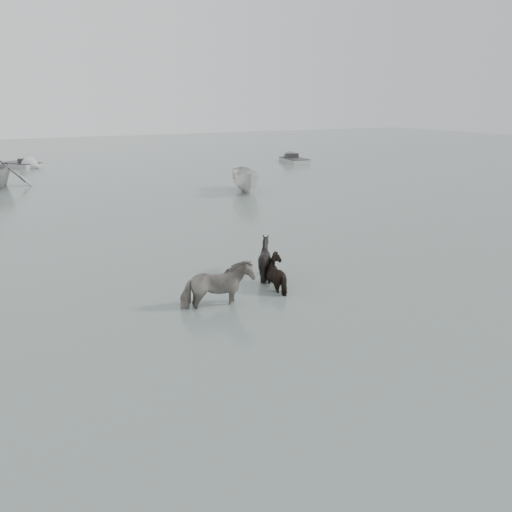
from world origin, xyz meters
name	(u,v)px	position (x,y,z in m)	size (l,w,h in m)	color
ground	(234,301)	(0.00, 0.00, 0.00)	(140.00, 140.00, 0.00)	#4F5E57
pony_pinto	(217,278)	(-0.57, -0.18, 0.81)	(0.87, 1.92, 1.62)	black
pony_dark	(282,265)	(1.74, 0.35, 0.65)	(1.30, 1.11, 1.31)	black
pony_black	(265,254)	(1.78, 1.47, 0.70)	(1.13, 1.27, 1.40)	black
boat_small	(246,179)	(8.07, 15.33, 0.78)	(1.52, 4.03, 1.56)	beige
skiff_port	(294,158)	(18.62, 26.77, 0.38)	(4.57, 1.60, 0.75)	#A0A29F
skiff_mid	(22,162)	(-3.20, 34.57, 0.38)	(4.64, 1.60, 0.75)	#9C9E9C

